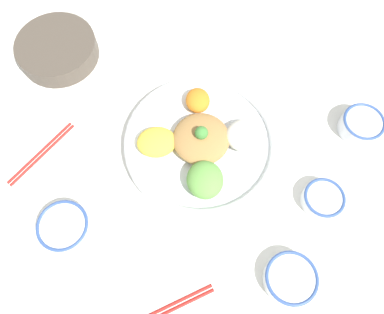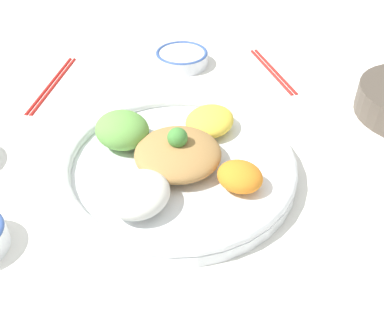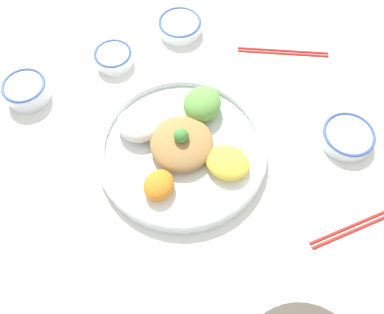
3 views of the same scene
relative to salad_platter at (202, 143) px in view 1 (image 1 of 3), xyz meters
The scene contains 10 objects.
ground_plane 0.04m from the salad_platter, 149.36° to the left, with size 2.40×2.40×0.00m, color white.
salad_platter is the anchor object (origin of this frame).
sauce_bowl_red 0.36m from the salad_platter, 111.70° to the left, with size 0.11×0.11×0.04m.
rice_bowl_blue 0.37m from the salad_platter, 24.24° to the left, with size 0.12×0.12×0.03m.
sauce_bowl_dark 0.40m from the salad_platter, behind, with size 0.10×0.10×0.05m.
rice_bowl_plain 0.31m from the salad_platter, 144.45° to the left, with size 0.09×0.09×0.04m.
side_serving_bowl 0.47m from the salad_platter, 44.43° to the right, with size 0.21×0.21×0.05m.
chopsticks_pair_near 0.39m from the salad_platter, 68.47° to the left, with size 0.23×0.08×0.01m.
chopsticks_pair_far 0.39m from the salad_platter, ahead, with size 0.16×0.15×0.01m.
serving_spoon_main 0.45m from the salad_platter, 85.38° to the right, with size 0.12×0.05×0.01m.
Camera 1 is at (0.11, 0.35, 0.84)m, focal length 35.00 mm.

